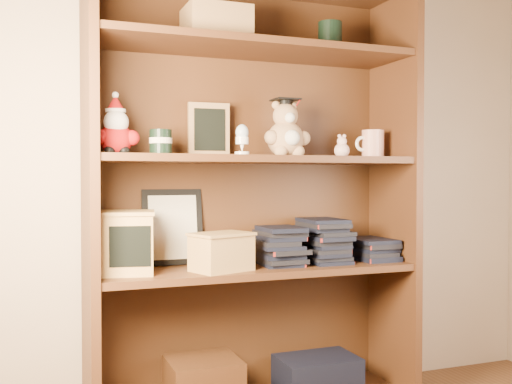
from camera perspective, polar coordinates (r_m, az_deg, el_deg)
bookcase at (r=2.22m, az=-0.53°, el=-1.03°), size 1.20×0.35×1.60m
shelf_lower at (r=2.20m, az=0.00°, el=-7.38°), size 1.14×0.33×0.02m
shelf_upper at (r=2.17m, az=0.00°, el=3.10°), size 1.14×0.33×0.02m
santa_plush at (r=2.05m, az=-13.20°, el=5.70°), size 0.15×0.11×0.22m
teachers_tin at (r=2.08m, az=-9.07°, el=4.72°), size 0.08×0.08×0.09m
chalkboard_plaque at (r=2.24m, az=-4.52°, el=5.83°), size 0.16×0.09×0.20m
egg_cup at (r=2.08m, az=-1.33°, el=5.11°), size 0.05×0.05×0.11m
grad_teddy_bear at (r=2.21m, az=2.88°, el=5.55°), size 0.18×0.16×0.22m
pink_figurine at (r=2.32m, az=8.17°, el=4.14°), size 0.06×0.06×0.09m
teacher_mug at (r=2.39m, az=11.02°, el=4.51°), size 0.12×0.09×0.11m
certificate_frame at (r=2.23m, az=-7.95°, el=-3.32°), size 0.22×0.06×0.28m
treats_box at (r=2.06m, az=-12.31°, el=-4.66°), size 0.23×0.23×0.21m
pencils_box at (r=2.07m, az=-3.30°, el=-5.68°), size 0.24×0.21×0.13m
book_stack_left at (r=2.22m, az=2.15°, el=-5.10°), size 0.14×0.20×0.14m
book_stack_mid at (r=2.30m, az=6.55°, el=-4.48°), size 0.14×0.20×0.18m
book_stack_right at (r=2.40m, az=10.81°, el=-5.39°), size 0.14×0.20×0.08m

